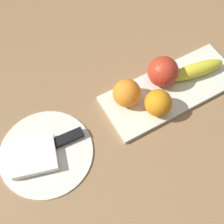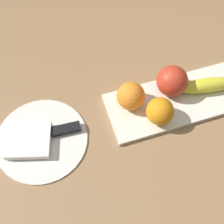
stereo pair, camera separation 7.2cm
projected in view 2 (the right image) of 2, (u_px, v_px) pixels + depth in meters
name	position (u px, v px, depth m)	size (l,w,h in m)	color
ground_plane	(174.00, 108.00, 0.78)	(2.40, 2.40, 0.00)	#94704A
fruit_tray	(178.00, 100.00, 0.78)	(0.38, 0.15, 0.01)	white
apple	(172.00, 81.00, 0.75)	(0.08, 0.08, 0.08)	red
banana	(207.00, 85.00, 0.77)	(0.16, 0.04, 0.04)	yellow
orange_near_apple	(131.00, 96.00, 0.74)	(0.07, 0.07, 0.07)	orange
orange_near_banana	(160.00, 111.00, 0.72)	(0.07, 0.07, 0.07)	orange
dinner_plate	(41.00, 139.00, 0.73)	(0.23, 0.23, 0.01)	white
folded_napkin	(29.00, 140.00, 0.71)	(0.11, 0.09, 0.02)	white
knife	(56.00, 131.00, 0.73)	(0.18, 0.03, 0.01)	silver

